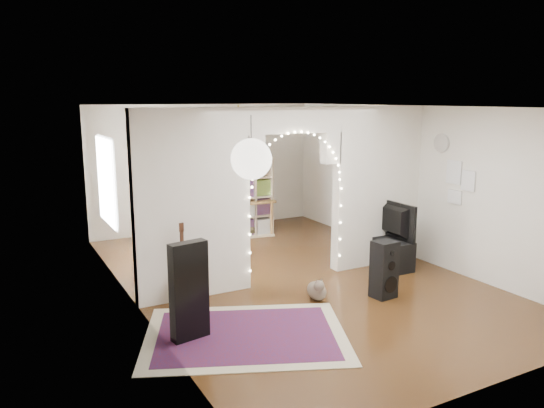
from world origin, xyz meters
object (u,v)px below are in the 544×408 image
bookcase (235,198)px  dining_table (242,203)px  acoustic_guitar (183,275)px  floor_speaker (384,270)px  dining_chair_right (238,223)px  media_console (387,252)px  dining_chair_left (207,226)px

bookcase → dining_table: 0.30m
acoustic_guitar → floor_speaker: acoustic_guitar is taller
acoustic_guitar → dining_chair_right: 3.79m
floor_speaker → bookcase: bearing=91.7°
media_console → dining_chair_left: 3.78m
acoustic_guitar → dining_chair_left: acoustic_guitar is taller
media_console → bookcase: bearing=117.0°
dining_chair_left → bookcase: bearing=-5.5°
dining_chair_right → dining_chair_left: bearing=154.9°
bookcase → dining_table: bookcase is taller
dining_chair_left → acoustic_guitar: bearing=-98.7°
bookcase → dining_chair_left: size_ratio=3.09×
bookcase → floor_speaker: bearing=-73.8°
bookcase → dining_chair_right: bearing=48.7°
acoustic_guitar → dining_table: 3.90m
dining_chair_left → media_console: bearing=-39.9°
bookcase → dining_chair_left: 0.82m
dining_table → dining_chair_right: 0.43m
dining_chair_right → floor_speaker: bearing=-96.7°
dining_table → dining_chair_right: bearing=-159.6°
acoustic_guitar → dining_table: (2.37, 3.09, 0.25)m
dining_table → dining_chair_right: size_ratio=2.13×
floor_speaker → dining_chair_left: size_ratio=1.57×
dining_chair_right → bookcase: bearing=-152.6°
acoustic_guitar → bookcase: 3.68m
acoustic_guitar → floor_speaker: (2.63, -1.10, -0.02)m
acoustic_guitar → dining_table: size_ratio=0.78×
bookcase → dining_chair_left: bookcase is taller
floor_speaker → dining_chair_left: floor_speaker is taller
floor_speaker → media_console: 1.49m
acoustic_guitar → dining_chair_right: size_ratio=1.67×
dining_table → dining_chair_right: dining_table is taller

